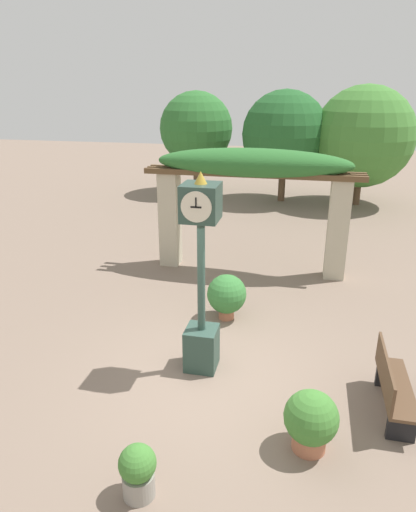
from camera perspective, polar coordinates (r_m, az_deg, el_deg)
The scene contains 8 objects.
ground_plane at distance 7.86m, azimuth 0.42°, elevation -14.65°, with size 60.00×60.00×0.00m, color #7F6B5B.
pedestal_clock at distance 7.28m, azimuth -0.85°, elevation -3.15°, with size 0.56×0.61×3.36m.
pergola at distance 11.29m, azimuth 5.56°, elevation 9.63°, with size 5.34×1.09×3.12m.
potted_plant_near_left at distance 9.31m, azimuth 2.35°, elevation -4.86°, with size 0.80×0.80×0.95m.
potted_plant_near_right at distance 5.87m, azimuth -8.76°, elevation -24.98°, with size 0.44×0.44×0.70m.
potted_plant_far_left at distance 6.43m, azimuth 12.74°, elevation -19.37°, with size 0.72×0.72×0.86m.
park_bench at distance 7.40m, azimuth 22.03°, elevation -14.80°, with size 0.42×1.51×0.89m.
tree_line at distance 19.11m, azimuth 10.98°, elevation 14.75°, with size 10.27×4.19×4.58m.
Camera 1 is at (1.33, -6.27, 4.54)m, focal length 32.00 mm.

